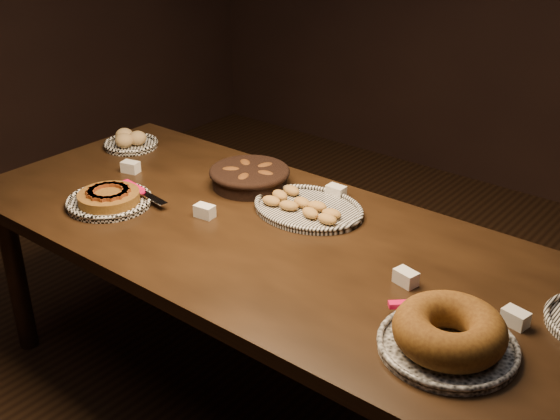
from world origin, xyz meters
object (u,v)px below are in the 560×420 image
Objects in this scene: buffet_table at (275,254)px; madeleine_platter at (307,208)px; apple_tart_plate at (109,199)px; bundt_cake_plate at (449,334)px.

madeleine_platter is at bearing 96.59° from buffet_table.
bundt_cake_plate is (1.37, -0.00, 0.03)m from apple_tart_plate.
apple_tart_plate is 1.37m from bundt_cake_plate.
apple_tart_plate is 0.73m from madeleine_platter.
bundt_cake_plate is (0.77, -0.41, 0.03)m from madeleine_platter.
bundt_cake_plate reaches higher than buffet_table.
buffet_table is 0.67m from apple_tart_plate.
madeleine_platter is (-0.02, 0.21, 0.09)m from buffet_table.
buffet_table is at bearing -77.00° from madeleine_platter.
buffet_table is at bearing 168.96° from bundt_cake_plate.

